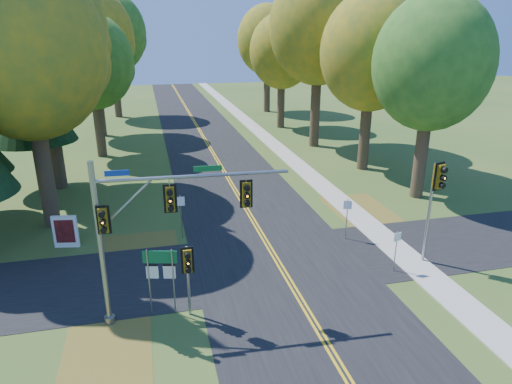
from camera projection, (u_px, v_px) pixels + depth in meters
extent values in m
plane|color=#2D4F1C|center=(291.00, 284.00, 19.89)|extent=(160.00, 160.00, 0.00)
cube|color=black|center=(291.00, 284.00, 19.88)|extent=(8.00, 160.00, 0.02)
cube|color=black|center=(278.00, 262.00, 21.72)|extent=(60.00, 6.00, 0.02)
cube|color=gold|center=(289.00, 284.00, 19.86)|extent=(0.10, 160.00, 0.01)
cube|color=gold|center=(293.00, 283.00, 19.90)|extent=(0.10, 160.00, 0.01)
cube|color=#9E998E|center=(418.00, 267.00, 21.24)|extent=(1.60, 160.00, 0.06)
cube|color=brown|center=(138.00, 258.00, 22.12)|extent=(4.00, 6.00, 0.00)
cube|color=brown|center=(370.00, 218.00, 26.88)|extent=(3.50, 8.00, 0.00)
cube|color=brown|center=(107.00, 356.00, 15.49)|extent=(3.00, 5.00, 0.00)
cylinder|color=#38281C|center=(44.00, 168.00, 24.81)|extent=(0.86, 0.86, 6.75)
ellipsoid|color=#AC8416|center=(25.00, 49.00, 22.74)|extent=(8.00, 8.00, 9.20)
sphere|color=#AC8416|center=(65.00, 64.00, 24.46)|extent=(4.80, 4.80, 4.80)
cylinder|color=#38281C|center=(421.00, 152.00, 29.37)|extent=(0.83, 0.83, 6.08)
ellipsoid|color=#477D26|center=(432.00, 63.00, 27.51)|extent=(7.20, 7.20, 8.28)
sphere|color=#477D26|center=(441.00, 73.00, 29.05)|extent=(4.32, 4.32, 4.32)
sphere|color=#477D26|center=(422.00, 51.00, 26.33)|extent=(3.96, 3.96, 3.96)
cylinder|color=#38281C|center=(54.00, 135.00, 30.88)|extent=(0.89, 0.89, 7.42)
ellipsoid|color=#AC8416|center=(38.00, 30.00, 28.63)|extent=(8.60, 8.60, 9.89)
sphere|color=#AC8416|center=(71.00, 44.00, 30.48)|extent=(5.16, 5.16, 5.16)
sphere|color=#AC8416|center=(5.00, 15.00, 27.22)|extent=(4.73, 4.73, 4.73)
cylinder|color=#38281C|center=(365.00, 130.00, 35.43)|extent=(0.84, 0.84, 6.30)
ellipsoid|color=#AC8416|center=(371.00, 52.00, 33.48)|extent=(7.60, 7.60, 8.74)
sphere|color=#AC8416|center=(382.00, 61.00, 35.12)|extent=(4.56, 4.56, 4.56)
sphere|color=#AC8416|center=(360.00, 41.00, 32.24)|extent=(4.18, 4.18, 4.18)
cylinder|color=#38281C|center=(99.00, 124.00, 39.18)|extent=(0.81, 0.81, 5.62)
ellipsoid|color=#477D26|center=(92.00, 62.00, 37.44)|extent=(6.80, 6.80, 7.82)
sphere|color=#477D26|center=(111.00, 69.00, 38.90)|extent=(4.08, 4.08, 4.08)
sphere|color=#477D26|center=(74.00, 54.00, 36.33)|extent=(3.74, 3.74, 3.74)
cylinder|color=#38281C|center=(315.00, 106.00, 42.38)|extent=(0.90, 0.90, 7.65)
ellipsoid|color=#AC8416|center=(319.00, 27.00, 40.07)|extent=(8.80, 8.80, 10.12)
sphere|color=#AC8416|center=(331.00, 37.00, 41.96)|extent=(5.28, 5.28, 5.28)
sphere|color=#AC8416|center=(306.00, 16.00, 38.63)|extent=(4.84, 4.84, 4.84)
cylinder|color=#38281C|center=(99.00, 102.00, 46.79)|extent=(0.87, 0.87, 6.98)
ellipsoid|color=#AC8416|center=(92.00, 37.00, 44.66)|extent=(8.20, 8.20, 9.43)
sphere|color=#AC8416|center=(111.00, 45.00, 46.42)|extent=(4.92, 4.92, 4.92)
sphere|color=#AC8416|center=(74.00, 28.00, 43.32)|extent=(4.51, 4.51, 4.51)
cylinder|color=#38281C|center=(281.00, 101.00, 50.98)|extent=(0.82, 0.82, 5.85)
ellipsoid|color=#AC8416|center=(282.00, 51.00, 49.18)|extent=(7.00, 7.00, 8.05)
sphere|color=#AC8416|center=(291.00, 57.00, 50.68)|extent=(4.20, 4.20, 4.20)
sphere|color=#AC8416|center=(273.00, 45.00, 48.03)|extent=(3.85, 3.85, 3.85)
cylinder|color=#38281C|center=(116.00, 88.00, 57.00)|extent=(0.88, 0.88, 7.20)
ellipsoid|color=#477D26|center=(111.00, 33.00, 54.81)|extent=(8.40, 8.40, 9.66)
sphere|color=#477D26|center=(126.00, 40.00, 56.62)|extent=(5.04, 5.04, 5.04)
sphere|color=#477D26|center=(96.00, 25.00, 53.43)|extent=(4.62, 4.62, 4.62)
cylinder|color=#38281C|center=(267.00, 87.00, 60.93)|extent=(0.85, 0.85, 6.53)
ellipsoid|color=#AC8416|center=(267.00, 40.00, 58.92)|extent=(7.80, 7.80, 8.97)
sphere|color=#AC8416|center=(276.00, 46.00, 60.60)|extent=(4.68, 4.68, 4.68)
sphere|color=#AC8416|center=(259.00, 34.00, 57.64)|extent=(4.29, 4.29, 4.29)
cylinder|color=#38281C|center=(39.00, 166.00, 31.11)|extent=(0.50, 0.50, 3.42)
cone|color=black|center=(28.00, 100.00, 29.62)|extent=(5.60, 5.60, 5.45)
cone|color=black|center=(17.00, 37.00, 28.31)|extent=(4.57, 4.57, 5.45)
cylinder|color=gray|center=(101.00, 247.00, 16.21)|extent=(0.20, 0.20, 6.35)
cylinder|color=gray|center=(110.00, 319.00, 17.23)|extent=(0.40, 0.40, 0.27)
cylinder|color=gray|center=(194.00, 176.00, 15.97)|extent=(6.80, 0.49, 0.13)
cylinder|color=gray|center=(126.00, 205.00, 15.87)|extent=(2.05, 0.19, 1.87)
cylinder|color=gray|center=(169.00, 182.00, 15.88)|extent=(0.04, 0.04, 0.33)
cube|color=#72590C|center=(170.00, 199.00, 16.09)|extent=(0.32, 0.29, 0.91)
cube|color=black|center=(170.00, 199.00, 16.09)|extent=(0.47, 0.05, 1.07)
sphere|color=orange|center=(170.00, 201.00, 15.90)|extent=(0.16, 0.16, 0.16)
cylinder|color=black|center=(170.00, 193.00, 15.80)|extent=(0.22, 0.16, 0.22)
cylinder|color=black|center=(170.00, 201.00, 15.90)|extent=(0.22, 0.16, 0.22)
cylinder|color=black|center=(171.00, 208.00, 15.99)|extent=(0.22, 0.16, 0.22)
cylinder|color=gray|center=(246.00, 178.00, 16.35)|extent=(0.04, 0.04, 0.33)
cube|color=#72590C|center=(246.00, 194.00, 16.55)|extent=(0.32, 0.29, 0.91)
cube|color=black|center=(246.00, 194.00, 16.55)|extent=(0.47, 0.05, 1.07)
sphere|color=orange|center=(247.00, 196.00, 16.36)|extent=(0.16, 0.16, 0.16)
cylinder|color=black|center=(247.00, 188.00, 16.26)|extent=(0.22, 0.16, 0.22)
cylinder|color=black|center=(247.00, 196.00, 16.36)|extent=(0.22, 0.16, 0.22)
cylinder|color=black|center=(247.00, 203.00, 16.46)|extent=(0.22, 0.16, 0.22)
cube|color=#72590C|center=(104.00, 220.00, 15.76)|extent=(0.32, 0.29, 0.91)
cube|color=black|center=(104.00, 220.00, 15.76)|extent=(0.47, 0.05, 1.07)
sphere|color=orange|center=(103.00, 222.00, 15.57)|extent=(0.16, 0.16, 0.16)
cylinder|color=black|center=(102.00, 214.00, 15.47)|extent=(0.22, 0.16, 0.22)
cylinder|color=black|center=(103.00, 222.00, 15.57)|extent=(0.22, 0.16, 0.22)
cylinder|color=black|center=(104.00, 230.00, 15.67)|extent=(0.22, 0.16, 0.22)
cube|color=navy|center=(117.00, 173.00, 15.45)|extent=(0.82, 0.08, 0.20)
cube|color=#0C5926|center=(208.00, 168.00, 15.98)|extent=(1.00, 0.09, 0.20)
cylinder|color=gray|center=(429.00, 214.00, 21.04)|extent=(0.13, 0.13, 4.89)
cube|color=#72590C|center=(439.00, 176.00, 20.21)|extent=(0.45, 0.42, 1.11)
cube|color=black|center=(439.00, 176.00, 20.21)|extent=(0.57, 0.19, 1.31)
sphere|color=orange|center=(443.00, 178.00, 19.99)|extent=(0.20, 0.20, 0.20)
cylinder|color=black|center=(444.00, 170.00, 19.88)|extent=(0.30, 0.24, 0.27)
cylinder|color=black|center=(443.00, 178.00, 19.99)|extent=(0.30, 0.24, 0.27)
cylinder|color=black|center=(442.00, 186.00, 20.11)|extent=(0.30, 0.24, 0.27)
cylinder|color=#95999D|center=(188.00, 281.00, 17.29)|extent=(0.11, 0.11, 2.92)
cube|color=#72590C|center=(187.00, 260.00, 16.77)|extent=(0.31, 0.28, 0.91)
cube|color=black|center=(187.00, 260.00, 16.77)|extent=(0.47, 0.03, 1.08)
sphere|color=orange|center=(188.00, 263.00, 16.58)|extent=(0.16, 0.16, 0.16)
cylinder|color=black|center=(188.00, 256.00, 16.48)|extent=(0.22, 0.15, 0.22)
cylinder|color=black|center=(188.00, 263.00, 16.58)|extent=(0.22, 0.15, 0.22)
cylinder|color=black|center=(188.00, 270.00, 16.68)|extent=(0.22, 0.15, 0.22)
cylinder|color=gray|center=(149.00, 282.00, 17.35)|extent=(0.06, 0.06, 2.78)
cylinder|color=gray|center=(174.00, 282.00, 17.35)|extent=(0.06, 0.06, 2.78)
cube|color=#0C592E|center=(160.00, 257.00, 17.02)|extent=(1.27, 0.34, 0.51)
cube|color=silver|center=(160.00, 257.00, 17.02)|extent=(1.08, 0.27, 0.07)
cube|color=silver|center=(152.00, 272.00, 17.24)|extent=(0.46, 0.15, 0.51)
cube|color=black|center=(152.00, 265.00, 17.13)|extent=(0.45, 0.11, 0.09)
cube|color=silver|center=(169.00, 272.00, 17.23)|extent=(0.46, 0.15, 0.51)
cube|color=black|center=(169.00, 265.00, 17.13)|extent=(0.45, 0.11, 0.09)
cube|color=white|center=(65.00, 232.00, 23.02)|extent=(1.24, 0.40, 1.70)
cube|color=maroon|center=(65.00, 231.00, 22.92)|extent=(0.93, 0.20, 1.23)
cube|color=white|center=(58.00, 244.00, 23.24)|extent=(0.09, 0.09, 0.28)
cube|color=white|center=(77.00, 244.00, 23.28)|extent=(0.09, 0.09, 0.28)
cylinder|color=gray|center=(347.00, 219.00, 23.81)|extent=(0.05, 0.05, 2.25)
cube|color=white|center=(348.00, 205.00, 23.52)|extent=(0.41, 0.18, 0.46)
cylinder|color=gray|center=(396.00, 251.00, 20.64)|extent=(0.05, 0.05, 2.00)
cube|color=silver|center=(397.00, 237.00, 20.38)|extent=(0.38, 0.09, 0.41)
cylinder|color=gray|center=(181.00, 217.00, 23.97)|extent=(0.05, 0.05, 2.39)
cube|color=white|center=(180.00, 201.00, 23.65)|extent=(0.46, 0.06, 0.49)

